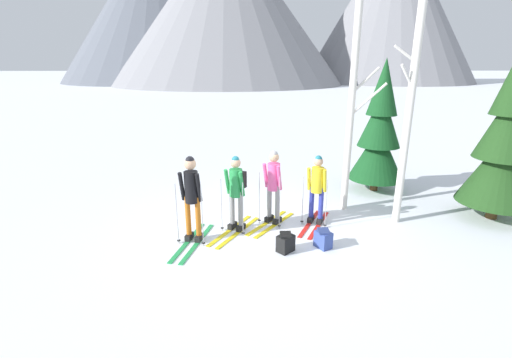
{
  "coord_description": "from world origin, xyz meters",
  "views": [
    {
      "loc": [
        -0.21,
        -7.37,
        3.55
      ],
      "look_at": [
        0.06,
        0.52,
        1.05
      ],
      "focal_mm": 25.52,
      "sensor_mm": 36.0,
      "label": 1
    }
  ],
  "objects_px": {
    "pine_tree_near": "(379,133)",
    "birch_tree_slender": "(409,113)",
    "skier_in_yellow": "(317,186)",
    "birch_tree_tall": "(352,112)",
    "skier_in_green": "(236,189)",
    "backpack_on_snow_front": "(323,239)",
    "pine_tree_mid": "(507,140)",
    "skier_in_black": "(192,195)",
    "backpack_on_snow_beside": "(286,243)",
    "skier_in_pink": "(273,184)"
  },
  "relations": [
    {
      "from": "skier_in_pink",
      "to": "skier_in_yellow",
      "type": "relative_size",
      "value": 1.07
    },
    {
      "from": "pine_tree_near",
      "to": "birch_tree_slender",
      "type": "height_order",
      "value": "birch_tree_slender"
    },
    {
      "from": "skier_in_yellow",
      "to": "backpack_on_snow_beside",
      "type": "height_order",
      "value": "skier_in_yellow"
    },
    {
      "from": "birch_tree_tall",
      "to": "backpack_on_snow_front",
      "type": "xyz_separation_m",
      "value": [
        -0.98,
        -2.05,
        -2.28
      ]
    },
    {
      "from": "pine_tree_mid",
      "to": "backpack_on_snow_beside",
      "type": "distance_m",
      "value": 5.63
    },
    {
      "from": "pine_tree_mid",
      "to": "backpack_on_snow_front",
      "type": "xyz_separation_m",
      "value": [
        -4.37,
        -1.33,
        -1.72
      ]
    },
    {
      "from": "skier_in_black",
      "to": "backpack_on_snow_beside",
      "type": "relative_size",
      "value": 4.59
    },
    {
      "from": "birch_tree_tall",
      "to": "skier_in_green",
      "type": "bearing_deg",
      "value": -156.98
    },
    {
      "from": "pine_tree_mid",
      "to": "pine_tree_near",
      "type": "bearing_deg",
      "value": 135.41
    },
    {
      "from": "skier_in_green",
      "to": "pine_tree_near",
      "type": "distance_m",
      "value": 4.8
    },
    {
      "from": "skier_in_pink",
      "to": "skier_in_yellow",
      "type": "height_order",
      "value": "skier_in_pink"
    },
    {
      "from": "skier_in_black",
      "to": "skier_in_pink",
      "type": "xyz_separation_m",
      "value": [
        1.73,
        0.84,
        -0.06
      ]
    },
    {
      "from": "skier_in_pink",
      "to": "birch_tree_slender",
      "type": "bearing_deg",
      "value": -0.23
    },
    {
      "from": "pine_tree_mid",
      "to": "birch_tree_slender",
      "type": "height_order",
      "value": "birch_tree_slender"
    },
    {
      "from": "birch_tree_tall",
      "to": "birch_tree_slender",
      "type": "xyz_separation_m",
      "value": [
        1.0,
        -0.84,
        0.09
      ]
    },
    {
      "from": "pine_tree_near",
      "to": "birch_tree_slender",
      "type": "distance_m",
      "value": 2.4
    },
    {
      "from": "pine_tree_near",
      "to": "pine_tree_mid",
      "type": "xyz_separation_m",
      "value": [
        2.14,
        -2.11,
        0.21
      ]
    },
    {
      "from": "backpack_on_snow_beside",
      "to": "birch_tree_tall",
      "type": "bearing_deg",
      "value": 51.15
    },
    {
      "from": "birch_tree_tall",
      "to": "backpack_on_snow_front",
      "type": "height_order",
      "value": "birch_tree_tall"
    },
    {
      "from": "skier_in_pink",
      "to": "backpack_on_snow_front",
      "type": "bearing_deg",
      "value": -52.85
    },
    {
      "from": "pine_tree_near",
      "to": "backpack_on_snow_front",
      "type": "distance_m",
      "value": 4.38
    },
    {
      "from": "birch_tree_slender",
      "to": "pine_tree_mid",
      "type": "bearing_deg",
      "value": 3.02
    },
    {
      "from": "skier_in_green",
      "to": "backpack_on_snow_front",
      "type": "distance_m",
      "value": 2.11
    },
    {
      "from": "skier_in_black",
      "to": "birch_tree_tall",
      "type": "xyz_separation_m",
      "value": [
        3.63,
        1.67,
        1.45
      ]
    },
    {
      "from": "birch_tree_tall",
      "to": "backpack_on_snow_beside",
      "type": "xyz_separation_m",
      "value": [
        -1.76,
        -2.18,
        -2.28
      ]
    },
    {
      "from": "birch_tree_slender",
      "to": "backpack_on_snow_front",
      "type": "xyz_separation_m",
      "value": [
        -1.98,
        -1.21,
        -2.36
      ]
    },
    {
      "from": "birch_tree_slender",
      "to": "backpack_on_snow_beside",
      "type": "distance_m",
      "value": 3.87
    },
    {
      "from": "skier_in_black",
      "to": "backpack_on_snow_beside",
      "type": "xyz_separation_m",
      "value": [
        1.87,
        -0.51,
        -0.83
      ]
    },
    {
      "from": "skier_in_black",
      "to": "backpack_on_snow_beside",
      "type": "bearing_deg",
      "value": -15.28
    },
    {
      "from": "skier_in_green",
      "to": "backpack_on_snow_beside",
      "type": "height_order",
      "value": "skier_in_green"
    },
    {
      "from": "skier_in_black",
      "to": "backpack_on_snow_beside",
      "type": "height_order",
      "value": "skier_in_black"
    },
    {
      "from": "skier_in_yellow",
      "to": "skier_in_pink",
      "type": "bearing_deg",
      "value": 178.78
    },
    {
      "from": "pine_tree_mid",
      "to": "backpack_on_snow_front",
      "type": "distance_m",
      "value": 4.89
    },
    {
      "from": "birch_tree_slender",
      "to": "backpack_on_snow_beside",
      "type": "xyz_separation_m",
      "value": [
        -2.76,
        -1.34,
        -2.36
      ]
    },
    {
      "from": "birch_tree_tall",
      "to": "birch_tree_slender",
      "type": "height_order",
      "value": "birch_tree_slender"
    },
    {
      "from": "skier_in_black",
      "to": "skier_in_pink",
      "type": "bearing_deg",
      "value": 26.08
    },
    {
      "from": "skier_in_pink",
      "to": "skier_in_green",
      "type": "bearing_deg",
      "value": -158.16
    },
    {
      "from": "skier_in_yellow",
      "to": "backpack_on_snow_front",
      "type": "xyz_separation_m",
      "value": [
        -0.08,
        -1.2,
        -0.72
      ]
    },
    {
      "from": "pine_tree_mid",
      "to": "birch_tree_tall",
      "type": "height_order",
      "value": "birch_tree_tall"
    },
    {
      "from": "birch_tree_tall",
      "to": "pine_tree_near",
      "type": "bearing_deg",
      "value": 48.06
    },
    {
      "from": "skier_in_yellow",
      "to": "birch_tree_tall",
      "type": "relative_size",
      "value": 0.33
    },
    {
      "from": "skier_in_pink",
      "to": "backpack_on_snow_beside",
      "type": "distance_m",
      "value": 1.56
    },
    {
      "from": "backpack_on_snow_beside",
      "to": "backpack_on_snow_front",
      "type": "bearing_deg",
      "value": 10.07
    },
    {
      "from": "pine_tree_mid",
      "to": "backpack_on_snow_beside",
      "type": "height_order",
      "value": "pine_tree_mid"
    },
    {
      "from": "pine_tree_mid",
      "to": "birch_tree_slender",
      "type": "relative_size",
      "value": 0.83
    },
    {
      "from": "skier_in_black",
      "to": "skier_in_yellow",
      "type": "xyz_separation_m",
      "value": [
        2.72,
        0.82,
        -0.11
      ]
    },
    {
      "from": "birch_tree_tall",
      "to": "skier_in_yellow",
      "type": "bearing_deg",
      "value": -136.81
    },
    {
      "from": "skier_in_black",
      "to": "backpack_on_snow_front",
      "type": "bearing_deg",
      "value": -8.01
    },
    {
      "from": "skier_in_pink",
      "to": "skier_in_yellow",
      "type": "distance_m",
      "value": 1.0
    },
    {
      "from": "skier_in_yellow",
      "to": "pine_tree_near",
      "type": "height_order",
      "value": "pine_tree_near"
    }
  ]
}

